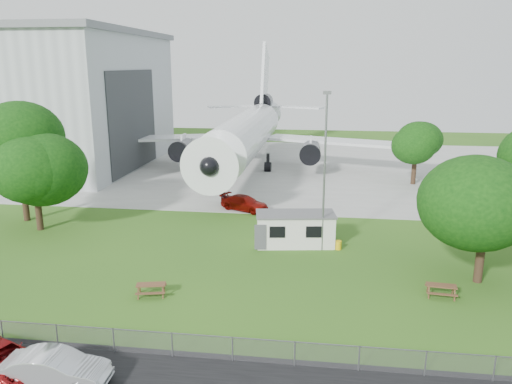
# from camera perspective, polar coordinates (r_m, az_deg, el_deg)

# --- Properties ---
(ground) EXTENTS (160.00, 160.00, 0.00)m
(ground) POSITION_cam_1_polar(r_m,az_deg,el_deg) (34.51, -6.47, -9.59)
(ground) COLOR #42751F
(concrete_apron) EXTENTS (120.00, 46.00, 0.03)m
(concrete_apron) POSITION_cam_1_polar(r_m,az_deg,el_deg) (70.40, 0.99, 2.93)
(concrete_apron) COLOR #B7B7B2
(concrete_apron) RESTS_ON ground
(airliner) EXTENTS (46.36, 47.73, 17.69)m
(airliner) POSITION_cam_1_polar(r_m,az_deg,el_deg) (67.71, -0.90, 6.98)
(airliner) COLOR white
(airliner) RESTS_ON ground
(site_cabin) EXTENTS (6.92, 3.59, 2.62)m
(site_cabin) POSITION_cam_1_polar(r_m,az_deg,el_deg) (39.73, 4.53, -4.24)
(site_cabin) COLOR silver
(site_cabin) RESTS_ON ground
(picnic_west) EXTENTS (2.08, 1.86, 0.76)m
(picnic_west) POSITION_cam_1_polar(r_m,az_deg,el_deg) (32.40, -11.85, -11.48)
(picnic_west) COLOR brown
(picnic_west) RESTS_ON ground
(picnic_east) EXTENTS (1.94, 1.67, 0.76)m
(picnic_east) POSITION_cam_1_polar(r_m,az_deg,el_deg) (33.62, 20.32, -11.12)
(picnic_east) COLOR brown
(picnic_east) RESTS_ON ground
(fence) EXTENTS (58.00, 0.04, 1.30)m
(fence) POSITION_cam_1_polar(r_m,az_deg,el_deg) (26.47, -11.67, -17.77)
(fence) COLOR gray
(fence) RESTS_ON ground
(lamp_mast) EXTENTS (0.16, 0.16, 12.00)m
(lamp_mast) POSITION_cam_1_polar(r_m,az_deg,el_deg) (37.60, 7.82, 2.01)
(lamp_mast) COLOR slate
(lamp_mast) RESTS_ON ground
(tree_west_big) EXTENTS (7.63, 7.63, 11.31)m
(tree_west_big) POSITION_cam_1_polar(r_m,az_deg,el_deg) (49.26, -25.57, 5.39)
(tree_west_big) COLOR #382619
(tree_west_big) RESTS_ON ground
(tree_west_small) EXTENTS (7.40, 7.40, 8.99)m
(tree_west_small) POSITION_cam_1_polar(r_m,az_deg,el_deg) (46.22, -24.03, 2.28)
(tree_west_small) COLOR #382619
(tree_west_small) RESTS_ON ground
(tree_east_front) EXTENTS (7.87, 7.87, 9.32)m
(tree_east_front) POSITION_cam_1_polar(r_m,az_deg,el_deg) (34.94, 24.84, -1.21)
(tree_east_front) COLOR #382619
(tree_east_front) RESTS_ON ground
(tree_far_apron) EXTENTS (5.73, 5.73, 7.91)m
(tree_far_apron) POSITION_cam_1_polar(r_m,az_deg,el_deg) (61.98, 17.83, 5.38)
(tree_far_apron) COLOR #382619
(tree_far_apron) RESTS_ON ground
(car_centre_sedan) EXTENTS (4.84, 1.79, 1.58)m
(car_centre_sedan) POSITION_cam_1_polar(r_m,az_deg,el_deg) (25.18, -21.94, -18.31)
(car_centre_sedan) COLOR silver
(car_centre_sedan) RESTS_ON ground
(car_west_estate) EXTENTS (5.50, 3.93, 1.39)m
(car_west_estate) POSITION_cam_1_polar(r_m,az_deg,el_deg) (27.11, -27.20, -16.65)
(car_west_estate) COLOR maroon
(car_west_estate) RESTS_ON ground
(car_ne_hatch) EXTENTS (3.90, 4.61, 1.49)m
(car_ne_hatch) POSITION_cam_1_polar(r_m,az_deg,el_deg) (46.35, 22.85, -3.37)
(car_ne_hatch) COLOR black
(car_ne_hatch) RESTS_ON ground
(car_ne_sedan) EXTENTS (1.52, 3.99, 1.30)m
(car_ne_sedan) POSITION_cam_1_polar(r_m,az_deg,el_deg) (47.14, 24.36, -3.36)
(car_ne_sedan) COLOR white
(car_ne_sedan) RESTS_ON ground
(car_apron_van) EXTENTS (5.38, 3.95, 1.45)m
(car_apron_van) POSITION_cam_1_polar(r_m,az_deg,el_deg) (49.06, -1.31, -1.29)
(car_apron_van) COLOR maroon
(car_apron_van) RESTS_ON ground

